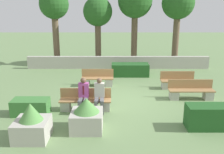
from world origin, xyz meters
TOP-DOWN VIEW (x-y plane):
  - ground_plane at (0.00, 0.00)m, footprint 60.00×60.00m
  - perimeter_wall at (0.00, 5.80)m, footprint 11.70×0.30m
  - bench_front at (-1.42, -1.01)m, footprint 1.98×0.48m
  - bench_left_side at (3.03, 0.20)m, footprint 1.94×0.49m
  - bench_right_side at (-1.13, 2.09)m, footprint 1.62×0.49m
  - bench_back at (2.83, 1.64)m, footprint 1.67×0.48m
  - person_seated_man at (-1.47, -1.15)m, footprint 0.38×0.63m
  - person_seated_woman at (-0.87, -1.15)m, footprint 0.38×0.63m
  - hedge_block_near_left at (0.65, 4.02)m, footprint 2.13×0.89m
  - hedge_block_near_right at (-3.40, -1.43)m, footprint 1.33×0.69m
  - hedge_block_mid_left at (3.01, -2.53)m, footprint 1.93×0.67m
  - planter_corner_left at (-2.80, -3.22)m, footprint 1.00×1.00m
  - planter_corner_right at (-1.21, -2.65)m, footprint 1.01×1.01m
  - tree_leftmost at (-4.16, 6.85)m, footprint 1.92×1.92m
  - tree_center_left at (-1.35, 7.13)m, footprint 1.95×1.95m
  - tree_center_right at (1.14, 7.24)m, footprint 2.29×2.29m
  - tree_rightmost at (3.97, 7.10)m, footprint 2.15×2.15m

SIDE VIEW (x-z plane):
  - ground_plane at x=0.00m, z-range 0.00..0.00m
  - hedge_block_near_right at x=-3.40m, z-range 0.00..0.59m
  - bench_right_side at x=-1.13m, z-range -0.11..0.71m
  - bench_back at x=2.83m, z-range -0.11..0.72m
  - bench_left_side at x=3.03m, z-range -0.09..0.73m
  - bench_front at x=-1.42m, z-range -0.09..0.73m
  - hedge_block_near_left at x=0.65m, z-range 0.00..0.71m
  - hedge_block_mid_left at x=3.01m, z-range 0.00..0.79m
  - perimeter_wall at x=0.00m, z-range 0.00..0.79m
  - planter_corner_left at x=-2.80m, z-range -0.10..1.05m
  - planter_corner_right at x=-1.21m, z-range -0.05..1.04m
  - person_seated_woman at x=-0.87m, z-range 0.06..1.34m
  - person_seated_man at x=-1.47m, z-range 0.06..1.37m
  - tree_center_left at x=-1.35m, z-range 1.17..5.72m
  - tree_leftmost at x=-4.16m, z-range 1.36..6.36m
  - tree_rightmost at x=3.97m, z-range 1.38..6.59m
  - tree_center_right at x=1.14m, z-range 1.44..6.86m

